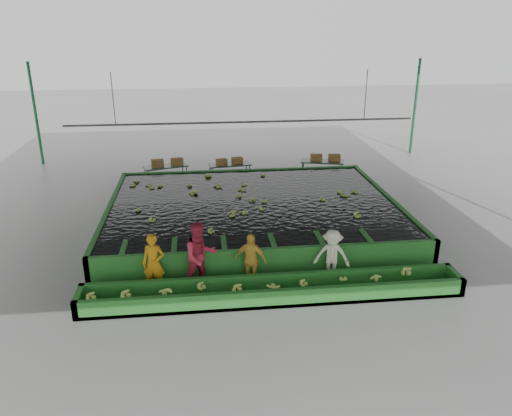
{
  "coord_description": "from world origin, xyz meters",
  "views": [
    {
      "loc": [
        -1.78,
        -14.85,
        6.83
      ],
      "look_at": [
        0.0,
        0.5,
        1.0
      ],
      "focal_mm": 35.0,
      "sensor_mm": 36.0,
      "label": 1
    }
  ],
  "objects": [
    {
      "name": "packing_table_left",
      "position": [
        -3.3,
        6.55,
        0.43
      ],
      "size": [
        2.03,
        1.3,
        0.86
      ],
      "primitive_type": null,
      "rotation": [
        0.0,
        0.0,
        0.31
      ],
      "color": "#59605B",
      "rests_on": "ground"
    },
    {
      "name": "trough_bananas",
      "position": [
        0.0,
        -3.6,
        0.4
      ],
      "size": [
        8.88,
        0.59,
        0.12
      ],
      "primitive_type": null,
      "color": "#A5C350",
      "rests_on": "sorting_trough"
    },
    {
      "name": "flotation_tank",
      "position": [
        0.0,
        1.5,
        0.45
      ],
      "size": [
        10.0,
        8.0,
        0.9
      ],
      "primitive_type": null,
      "color": "#206622",
      "rests_on": "ground"
    },
    {
      "name": "worker_d",
      "position": [
        1.72,
        -2.8,
        0.76
      ],
      "size": [
        1.1,
        0.83,
        1.51
      ],
      "primitive_type": "imported",
      "rotation": [
        0.0,
        0.0,
        -0.31
      ],
      "color": "beige",
      "rests_on": "ground"
    },
    {
      "name": "sorting_trough",
      "position": [
        0.0,
        -3.6,
        0.25
      ],
      "size": [
        10.0,
        1.0,
        0.5
      ],
      "primitive_type": null,
      "color": "#206622",
      "rests_on": "ground"
    },
    {
      "name": "floating_bananas",
      "position": [
        0.0,
        2.3,
        0.85
      ],
      "size": [
        8.14,
        5.55,
        0.11
      ],
      "primitive_type": null,
      "color": "#A5C350",
      "rests_on": "tank_water"
    },
    {
      "name": "rail_hanger_right",
      "position": [
        5.0,
        5.0,
        4.0
      ],
      "size": [
        0.04,
        0.04,
        2.0
      ],
      "primitive_type": "cylinder",
      "color": "#59605B",
      "rests_on": "shed_roof"
    },
    {
      "name": "box_stack_mid",
      "position": [
        -0.48,
        6.55,
        0.85
      ],
      "size": [
        1.23,
        0.63,
        0.26
      ],
      "primitive_type": null,
      "rotation": [
        0.0,
        0.0,
        0.26
      ],
      "color": "brown",
      "rests_on": "packing_table_mid"
    },
    {
      "name": "tank_water",
      "position": [
        0.0,
        1.5,
        0.85
      ],
      "size": [
        9.7,
        7.7,
        0.0
      ],
      "primitive_type": "cube",
      "color": "black",
      "rests_on": "flotation_tank"
    },
    {
      "name": "packing_table_mid",
      "position": [
        -0.48,
        6.57,
        0.42
      ],
      "size": [
        1.94,
        0.99,
        0.85
      ],
      "primitive_type": null,
      "rotation": [
        0.0,
        0.0,
        0.13
      ],
      "color": "#59605B",
      "rests_on": "ground"
    },
    {
      "name": "box_stack_right",
      "position": [
        3.85,
        6.5,
        0.88
      ],
      "size": [
        1.36,
        0.53,
        0.29
      ],
      "primitive_type": null,
      "rotation": [
        0.0,
        0.0,
        -0.12
      ],
      "color": "brown",
      "rests_on": "packing_table_right"
    },
    {
      "name": "worker_c",
      "position": [
        -0.54,
        -2.8,
        0.76
      ],
      "size": [
        0.97,
        0.7,
        1.52
      ],
      "primitive_type": "imported",
      "rotation": [
        0.0,
        0.0,
        -0.41
      ],
      "color": "gold",
      "rests_on": "ground"
    },
    {
      "name": "rail_hanger_left",
      "position": [
        -5.0,
        5.0,
        4.0
      ],
      "size": [
        0.04,
        0.04,
        2.0
      ],
      "primitive_type": "cylinder",
      "color": "#59605B",
      "rests_on": "shed_roof"
    },
    {
      "name": "worker_b",
      "position": [
        -1.88,
        -2.8,
        0.95
      ],
      "size": [
        1.12,
        1.0,
        1.9
      ],
      "primitive_type": "imported",
      "rotation": [
        0.0,
        0.0,
        0.36
      ],
      "color": "#A92338",
      "rests_on": "ground"
    },
    {
      "name": "shed_posts",
      "position": [
        0.0,
        0.0,
        2.5
      ],
      "size": [
        20.0,
        22.0,
        5.0
      ],
      "primitive_type": null,
      "color": "#195F36",
      "rests_on": "ground"
    },
    {
      "name": "shed_roof",
      "position": [
        0.0,
        0.0,
        5.0
      ],
      "size": [
        20.0,
        22.0,
        0.04
      ],
      "primitive_type": "cube",
      "color": "gray",
      "rests_on": "shed_posts"
    },
    {
      "name": "worker_a",
      "position": [
        -3.11,
        -2.8,
        0.81
      ],
      "size": [
        0.64,
        0.47,
        1.62
      ],
      "primitive_type": "imported",
      "rotation": [
        0.0,
        0.0,
        -0.15
      ],
      "color": "#BA7C0E",
      "rests_on": "ground"
    },
    {
      "name": "ground",
      "position": [
        0.0,
        0.0,
        0.0
      ],
      "size": [
        80.0,
        80.0,
        0.0
      ],
      "primitive_type": "plane",
      "color": "gray",
      "rests_on": "ground"
    },
    {
      "name": "packing_table_right",
      "position": [
        3.72,
        6.51,
        0.44
      ],
      "size": [
        2.06,
        1.25,
        0.87
      ],
      "primitive_type": null,
      "rotation": [
        0.0,
        0.0,
        -0.27
      ],
      "color": "#59605B",
      "rests_on": "ground"
    },
    {
      "name": "cableway_rail",
      "position": [
        0.0,
        5.0,
        3.0
      ],
      "size": [
        0.08,
        0.08,
        14.0
      ],
      "primitive_type": "cylinder",
      "color": "#59605B",
      "rests_on": "shed_roof"
    },
    {
      "name": "box_stack_left",
      "position": [
        -3.21,
        6.52,
        0.86
      ],
      "size": [
        1.41,
        0.57,
        0.3
      ],
      "primitive_type": null,
      "rotation": [
        0.0,
        0.0,
        0.14
      ],
      "color": "brown",
      "rests_on": "packing_table_left"
    }
  ]
}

